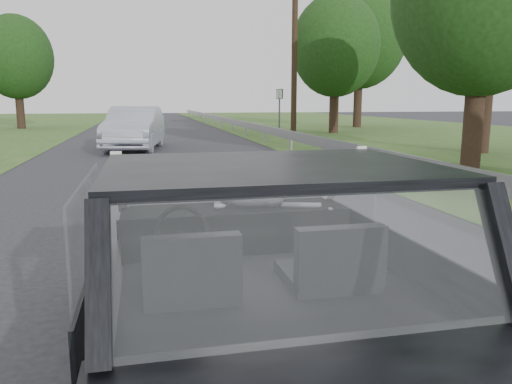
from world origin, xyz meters
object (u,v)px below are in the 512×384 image
cat (252,195)px  highway_sign (279,110)px  subject_car (253,273)px  utility_pole (295,47)px  other_car (135,128)px

cat → highway_sign: highway_sign is taller
subject_car → utility_pole: utility_pole is taller
cat → other_car: size_ratio=0.13×
highway_sign → cat: bearing=-113.8°
subject_car → other_car: (-0.94, 15.76, 0.05)m
subject_car → cat: (0.13, 0.60, 0.36)m
other_car → highway_sign: bearing=60.7°
subject_car → other_car: 15.79m
utility_pole → cat: bearing=-107.7°
other_car → cat: bearing=-77.6°
cat → other_car: other_car is taller
cat → utility_pole: utility_pole is taller
cat → utility_pole: size_ratio=0.07×
other_car → highway_sign: highway_sign is taller
highway_sign → utility_pole: 6.70m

